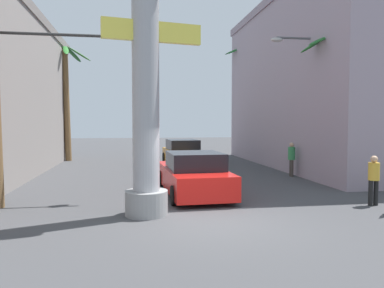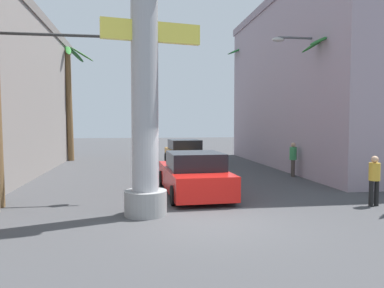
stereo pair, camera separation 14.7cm
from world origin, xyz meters
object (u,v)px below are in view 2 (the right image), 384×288
(neon_sign_pole, at_px, (145,48))
(pedestrian_mid_right, at_px, (293,157))
(palm_tree_near_right, at_px, (333,90))
(pedestrian_by_sign, at_px, (374,177))
(palm_tree_far_right, at_px, (246,85))
(traffic_light_mast, at_px, (49,80))
(palm_tree_far_left, at_px, (69,93))
(street_lamp, at_px, (314,92))
(car_lead, at_px, (193,175))
(car_far, at_px, (184,153))

(neon_sign_pole, height_order, pedestrian_mid_right, neon_sign_pole)
(palm_tree_near_right, xyz_separation_m, pedestrian_by_sign, (-0.89, -4.25, -3.10))
(palm_tree_far_right, distance_m, pedestrian_by_sign, 18.62)
(palm_tree_near_right, height_order, pedestrian_by_sign, palm_tree_near_right)
(neon_sign_pole, distance_m, pedestrian_mid_right, 10.43)
(traffic_light_mast, bearing_deg, pedestrian_mid_right, 21.13)
(neon_sign_pole, bearing_deg, palm_tree_far_left, 106.64)
(street_lamp, xyz_separation_m, traffic_light_mast, (-10.85, -2.95, 0.02))
(car_lead, relative_size, pedestrian_by_sign, 3.31)
(car_far, bearing_deg, palm_tree_far_left, 154.83)
(neon_sign_pole, xyz_separation_m, palm_tree_near_right, (8.02, 4.33, -0.66))
(car_lead, relative_size, palm_tree_far_right, 0.61)
(pedestrian_by_sign, bearing_deg, pedestrian_mid_right, 88.95)
(pedestrian_by_sign, height_order, pedestrian_mid_right, pedestrian_mid_right)
(traffic_light_mast, relative_size, pedestrian_by_sign, 3.55)
(street_lamp, height_order, car_lead, street_lamp)
(palm_tree_far_left, bearing_deg, neon_sign_pole, -73.36)
(palm_tree_far_left, bearing_deg, palm_tree_far_right, 8.85)
(traffic_light_mast, height_order, car_lead, traffic_light_mast)
(street_lamp, xyz_separation_m, car_lead, (-5.93, -2.58, -3.31))
(traffic_light_mast, distance_m, pedestrian_by_sign, 10.97)
(car_lead, bearing_deg, neon_sign_pole, -122.25)
(car_lead, xyz_separation_m, pedestrian_by_sign, (5.32, -2.80, 0.22))
(car_lead, xyz_separation_m, car_far, (0.90, 9.62, 0.03))
(car_lead, height_order, palm_tree_far_right, palm_tree_far_right)
(street_lamp, relative_size, car_lead, 1.25)
(neon_sign_pole, distance_m, car_far, 13.39)
(street_lamp, height_order, palm_tree_far_right, palm_tree_far_right)
(pedestrian_mid_right, bearing_deg, neon_sign_pole, -138.11)
(palm_tree_far_left, xyz_separation_m, pedestrian_by_sign, (11.92, -15.95, -3.68))
(street_lamp, xyz_separation_m, pedestrian_mid_right, (-0.50, 1.05, -3.05))
(palm_tree_far_right, relative_size, pedestrian_mid_right, 5.19)
(car_far, relative_size, pedestrian_by_sign, 2.83)
(car_far, relative_size, pedestrian_mid_right, 2.71)
(palm_tree_far_right, distance_m, pedestrian_mid_right, 12.50)
(car_far, height_order, palm_tree_near_right, palm_tree_near_right)
(car_lead, distance_m, palm_tree_far_right, 17.24)
(car_far, distance_m, palm_tree_near_right, 10.28)
(neon_sign_pole, bearing_deg, pedestrian_by_sign, 0.63)
(car_lead, distance_m, pedestrian_mid_right, 6.54)
(palm_tree_near_right, bearing_deg, neon_sign_pole, -151.66)
(palm_tree_near_right, height_order, palm_tree_far_right, palm_tree_far_right)
(car_lead, bearing_deg, pedestrian_by_sign, -27.73)
(traffic_light_mast, distance_m, pedestrian_mid_right, 11.52)
(palm_tree_far_left, xyz_separation_m, palm_tree_near_right, (12.82, -11.70, -0.58))
(car_lead, relative_size, palm_tree_near_right, 0.82)
(traffic_light_mast, xyz_separation_m, car_lead, (4.92, 0.37, -3.32))
(palm_tree_far_right, xyz_separation_m, pedestrian_mid_right, (-1.10, -11.57, -4.60))
(palm_tree_far_left, distance_m, pedestrian_by_sign, 20.25)
(car_far, height_order, pedestrian_by_sign, pedestrian_by_sign)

